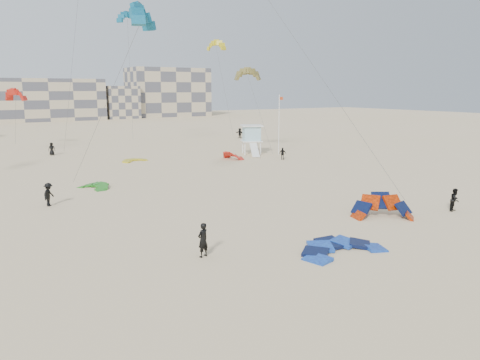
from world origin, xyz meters
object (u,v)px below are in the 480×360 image
kite_ground_orange (382,217)px  kitesurfer_main (203,240)px  lifeguard_tower_near (252,140)px  kite_ground_blue (341,252)px

kite_ground_orange → kitesurfer_main: bearing=-144.9°
kitesurfer_main → lifeguard_tower_near: size_ratio=0.31×
kite_ground_blue → kite_ground_orange: (7.57, 3.72, 0.00)m
kite_ground_blue → kitesurfer_main: bearing=158.2°
lifeguard_tower_near → kite_ground_orange: bearing=-83.3°
kite_ground_blue → lifeguard_tower_near: 40.74m
kite_ground_blue → kitesurfer_main: size_ratio=2.55×
kite_ground_orange → lifeguard_tower_near: 34.47m
kite_ground_orange → lifeguard_tower_near: lifeguard_tower_near is taller
lifeguard_tower_near → kitesurfer_main: bearing=-102.7°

